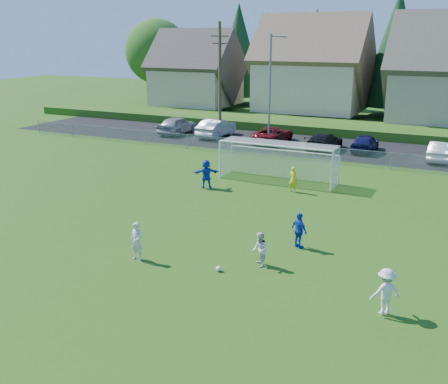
{
  "coord_description": "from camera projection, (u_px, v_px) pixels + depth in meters",
  "views": [
    {
      "loc": [
        10.77,
        -14.48,
        8.88
      ],
      "look_at": [
        0.0,
        8.0,
        1.4
      ],
      "focal_mm": 42.0,
      "sensor_mm": 36.0,
      "label": 1
    }
  ],
  "objects": [
    {
      "name": "ground",
      "position": [
        131.0,
        283.0,
        19.52
      ],
      "size": [
        160.0,
        160.0,
        0.0
      ],
      "primitive_type": "plane",
      "color": "#193D0C",
      "rests_on": "ground"
    },
    {
      "name": "car_c",
      "position": [
        273.0,
        135.0,
        44.97
      ],
      "size": [
        2.6,
        5.09,
        1.38
      ],
      "primitive_type": "imported",
      "rotation": [
        0.0,
        0.0,
        3.08
      ],
      "color": "maroon",
      "rests_on": "ground"
    },
    {
      "name": "chainlink_fence",
      "position": [
        306.0,
        153.0,
        38.34
      ],
      "size": [
        52.06,
        0.06,
        1.2
      ],
      "color": "gray",
      "rests_on": "ground"
    },
    {
      "name": "car_d",
      "position": [
        324.0,
        141.0,
        42.06
      ],
      "size": [
        2.27,
        4.88,
        1.38
      ],
      "primitive_type": "imported",
      "rotation": [
        0.0,
        0.0,
        3.07
      ],
      "color": "black",
      "rests_on": "ground"
    },
    {
      "name": "car_a",
      "position": [
        177.0,
        125.0,
        48.97
      ],
      "size": [
        2.08,
        4.86,
        1.64
      ],
      "primitive_type": "imported",
      "rotation": [
        0.0,
        0.0,
        3.11
      ],
      "color": "gray",
      "rests_on": "ground"
    },
    {
      "name": "utility_pole",
      "position": [
        220.0,
        80.0,
        45.29
      ],
      "size": [
        1.6,
        0.26,
        10.0
      ],
      "color": "#473321",
      "rests_on": "ground"
    },
    {
      "name": "asphalt_lot",
      "position": [
        326.0,
        147.0,
        43.27
      ],
      "size": [
        60.0,
        60.0,
        0.0
      ],
      "primitive_type": "plane",
      "color": "black",
      "rests_on": "ground"
    },
    {
      "name": "car_f",
      "position": [
        440.0,
        151.0,
        38.44
      ],
      "size": [
        1.59,
        4.32,
        1.41
      ],
      "primitive_type": "imported",
      "rotation": [
        0.0,
        0.0,
        3.12
      ],
      "color": "white",
      "rests_on": "ground"
    },
    {
      "name": "houses_row",
      "position": [
        388.0,
        51.0,
        53.27
      ],
      "size": [
        53.9,
        11.45,
        13.27
      ],
      "color": "tan",
      "rests_on": "ground"
    },
    {
      "name": "tree_row",
      "position": [
        388.0,
        53.0,
        59.19
      ],
      "size": [
        65.98,
        12.36,
        13.8
      ],
      "color": "#382616",
      "rests_on": "ground"
    },
    {
      "name": "player_white_b",
      "position": [
        260.0,
        250.0,
        20.8
      ],
      "size": [
        0.85,
        0.88,
        1.42
      ],
      "primitive_type": "imported",
      "rotation": [
        0.0,
        0.0,
        -0.92
      ],
      "color": "silver",
      "rests_on": "ground"
    },
    {
      "name": "soccer_goal",
      "position": [
        279.0,
        155.0,
        32.91
      ],
      "size": [
        7.42,
        1.9,
        2.5
      ],
      "color": "white",
      "rests_on": "ground"
    },
    {
      "name": "car_e",
      "position": [
        365.0,
        143.0,
        41.38
      ],
      "size": [
        1.72,
        4.15,
        1.41
      ],
      "primitive_type": "imported",
      "rotation": [
        0.0,
        0.0,
        3.13
      ],
      "color": "#12123F",
      "rests_on": "ground"
    },
    {
      "name": "soccer_ball",
      "position": [
        219.0,
        269.0,
        20.5
      ],
      "size": [
        0.22,
        0.22,
        0.22
      ],
      "primitive_type": "sphere",
      "color": "white",
      "rests_on": "ground"
    },
    {
      "name": "player_white_a",
      "position": [
        137.0,
        241.0,
        21.36
      ],
      "size": [
        0.62,
        0.43,
        1.62
      ],
      "primitive_type": "imported",
      "rotation": [
        0.0,
        0.0,
        -0.07
      ],
      "color": "silver",
      "rests_on": "ground"
    },
    {
      "name": "streetlight",
      "position": [
        270.0,
        87.0,
        42.42
      ],
      "size": [
        1.38,
        0.18,
        9.0
      ],
      "color": "slate",
      "rests_on": "ground"
    },
    {
      "name": "goalkeeper",
      "position": [
        293.0,
        179.0,
        30.72
      ],
      "size": [
        0.63,
        0.48,
        1.52
      ],
      "primitive_type": "imported",
      "rotation": [
        0.0,
        0.0,
        2.91
      ],
      "color": "yellow",
      "rests_on": "ground"
    },
    {
      "name": "car_b",
      "position": [
        216.0,
        128.0,
        47.39
      ],
      "size": [
        1.78,
        5.0,
        1.64
      ],
      "primitive_type": "imported",
      "rotation": [
        0.0,
        0.0,
        3.13
      ],
      "color": "#BCBCBC",
      "rests_on": "ground"
    },
    {
      "name": "player_blue_b",
      "position": [
        206.0,
        174.0,
        31.55
      ],
      "size": [
        1.61,
        1.34,
        1.74
      ],
      "primitive_type": "imported",
      "rotation": [
        0.0,
        0.0,
        3.75
      ],
      "color": "#123BAC",
      "rests_on": "ground"
    },
    {
      "name": "player_blue_a",
      "position": [
        299.0,
        231.0,
        22.58
      ],
      "size": [
        1.0,
        0.82,
        1.59
      ],
      "primitive_type": "imported",
      "rotation": [
        0.0,
        0.0,
        2.59
      ],
      "color": "#123BAC",
      "rests_on": "ground"
    },
    {
      "name": "grass_embankment",
      "position": [
        347.0,
        128.0,
        49.63
      ],
      "size": [
        70.0,
        6.0,
        0.8
      ],
      "primitive_type": "cube",
      "color": "#1E420F",
      "rests_on": "ground"
    },
    {
      "name": "player_white_c",
      "position": [
        386.0,
        292.0,
        17.18
      ],
      "size": [
        1.19,
        1.11,
        1.61
      ],
      "primitive_type": "imported",
      "rotation": [
        0.0,
        0.0,
        3.79
      ],
      "color": "silver",
      "rests_on": "ground"
    }
  ]
}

